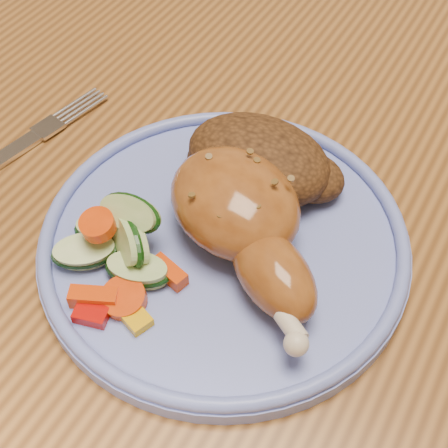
# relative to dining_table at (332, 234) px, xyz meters

# --- Properties ---
(dining_table) EXTENTS (0.90, 1.40, 0.75)m
(dining_table) POSITION_rel_dining_table_xyz_m (0.00, 0.00, 0.00)
(dining_table) COLOR brown
(dining_table) RESTS_ON ground
(plate) EXTENTS (0.26, 0.26, 0.01)m
(plate) POSITION_rel_dining_table_xyz_m (-0.05, -0.12, 0.09)
(plate) COLOR #6A7BD2
(plate) RESTS_ON dining_table
(plate_rim) EXTENTS (0.26, 0.26, 0.01)m
(plate_rim) POSITION_rel_dining_table_xyz_m (-0.05, -0.12, 0.10)
(plate_rim) COLOR #6A7BD2
(plate_rim) RESTS_ON plate
(chicken_leg) EXTENTS (0.15, 0.14, 0.05)m
(chicken_leg) POSITION_rel_dining_table_xyz_m (-0.03, -0.11, 0.12)
(chicken_leg) COLOR #95531F
(chicken_leg) RESTS_ON plate
(rice_pilaf) EXTENTS (0.12, 0.08, 0.05)m
(rice_pilaf) POSITION_rel_dining_table_xyz_m (-0.05, -0.05, 0.11)
(rice_pilaf) COLOR #4C2B13
(rice_pilaf) RESTS_ON plate
(vegetable_pile) EXTENTS (0.10, 0.10, 0.05)m
(vegetable_pile) POSITION_rel_dining_table_xyz_m (-0.10, -0.17, 0.11)
(vegetable_pile) COLOR #A50A05
(vegetable_pile) RESTS_ON plate
(fork) EXTENTS (0.05, 0.17, 0.00)m
(fork) POSITION_rel_dining_table_xyz_m (-0.24, -0.13, 0.09)
(fork) COLOR silver
(fork) RESTS_ON dining_table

